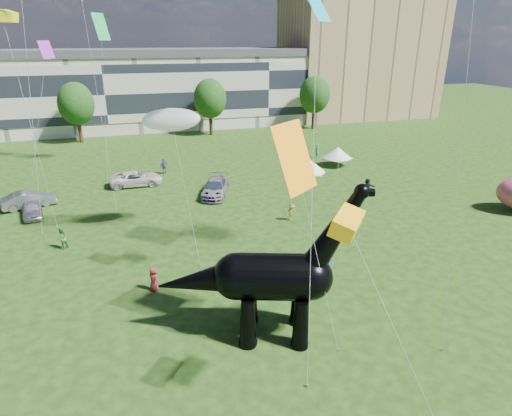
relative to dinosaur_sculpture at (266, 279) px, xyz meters
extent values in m
plane|color=#16330C|center=(-1.79, -2.24, -3.39)|extent=(220.00, 220.00, 0.00)
cube|color=beige|center=(-9.79, 59.76, 2.61)|extent=(78.00, 11.00, 12.00)
cube|color=tan|center=(38.21, 62.76, 7.61)|extent=(28.00, 18.00, 22.00)
cylinder|color=#382314|center=(-13.79, 50.76, -1.79)|extent=(0.56, 0.56, 3.20)
ellipsoid|color=#14380F|center=(-13.79, 50.76, 2.93)|extent=(5.20, 5.20, 6.24)
cylinder|color=#382314|center=(6.21, 50.76, -1.79)|extent=(0.56, 0.56, 3.20)
ellipsoid|color=#14380F|center=(6.21, 50.76, 2.93)|extent=(5.20, 5.20, 6.24)
cylinder|color=#382314|center=(24.21, 50.76, -1.79)|extent=(0.56, 0.56, 3.20)
ellipsoid|color=#14380F|center=(24.21, 50.76, 2.93)|extent=(5.20, 5.20, 6.24)
cone|color=black|center=(-1.14, -0.69, -2.02)|extent=(1.18, 1.18, 2.72)
sphere|color=black|center=(-1.14, -0.69, -3.22)|extent=(1.00, 1.00, 1.00)
cone|color=black|center=(-0.54, 1.22, -2.02)|extent=(1.18, 1.18, 2.72)
sphere|color=black|center=(-0.54, 1.22, -3.22)|extent=(1.00, 1.00, 1.00)
cone|color=black|center=(1.46, -1.51, -2.02)|extent=(1.18, 1.18, 2.72)
sphere|color=black|center=(1.46, -1.51, -3.22)|extent=(1.00, 1.00, 1.00)
cone|color=black|center=(2.06, 0.40, -2.02)|extent=(1.18, 1.18, 2.72)
sphere|color=black|center=(2.06, 0.40, -3.22)|extent=(1.00, 1.00, 1.00)
cylinder|color=black|center=(0.37, -0.12, 0.15)|extent=(4.37, 3.49, 2.45)
sphere|color=black|center=(-1.44, 0.46, 0.15)|extent=(2.45, 2.45, 2.45)
sphere|color=black|center=(2.19, -0.69, 0.15)|extent=(2.36, 2.36, 2.36)
cone|color=black|center=(3.25, -1.03, 2.78)|extent=(3.67, 2.33, 4.81)
sphere|color=black|center=(4.30, -1.36, 4.87)|extent=(0.76, 0.76, 0.76)
cylinder|color=black|center=(4.56, -1.44, 4.82)|extent=(0.73, 0.57, 0.40)
cone|color=black|center=(-3.23, 1.02, -0.15)|extent=(5.15, 3.26, 2.67)
imported|color=silver|center=(-15.36, 21.29, -2.70)|extent=(2.42, 4.27, 1.37)
imported|color=slate|center=(-16.06, 23.71, -2.61)|extent=(4.99, 2.96, 1.55)
imported|color=silver|center=(-6.19, 27.56, -2.61)|extent=(5.62, 2.68, 1.55)
imported|color=#595960|center=(1.47, 22.20, -2.58)|extent=(3.96, 6.01, 1.62)
cube|color=white|center=(12.47, 24.05, -2.38)|extent=(3.55, 3.55, 0.11)
cone|color=white|center=(12.47, 24.05, -1.65)|extent=(4.50, 4.50, 1.37)
cylinder|color=#999999|center=(10.81, 23.34, -2.88)|extent=(0.05, 0.05, 1.00)
cylinder|color=#999999|center=(13.18, 22.39, -2.88)|extent=(0.05, 0.05, 1.00)
cylinder|color=#999999|center=(11.76, 25.71, -2.88)|extent=(0.05, 0.05, 1.00)
cylinder|color=#999999|center=(14.13, 24.76, -2.88)|extent=(0.05, 0.05, 1.00)
cube|color=white|center=(18.06, 28.58, -2.39)|extent=(3.59, 3.59, 0.11)
cone|color=white|center=(18.06, 28.58, -1.67)|extent=(4.54, 4.54, 1.36)
cylinder|color=#999999|center=(17.43, 26.91, -2.89)|extent=(0.05, 0.05, 0.99)
cylinder|color=#999999|center=(19.74, 27.95, -2.89)|extent=(0.05, 0.05, 0.99)
cylinder|color=#999999|center=(16.39, 29.21, -2.89)|extent=(0.05, 0.05, 0.99)
cylinder|color=#999999|center=(18.70, 30.25, -2.89)|extent=(0.05, 0.05, 0.99)
imported|color=black|center=(16.15, 17.81, -2.45)|extent=(1.82, 1.12, 1.87)
imported|color=#378736|center=(-11.91, 13.73, -2.52)|extent=(1.05, 1.06, 1.73)
imported|color=teal|center=(17.18, 32.85, -2.46)|extent=(0.48, 0.70, 1.85)
imported|color=olive|center=(6.67, 14.03, -2.60)|extent=(1.11, 0.78, 1.56)
imported|color=#4B3880|center=(-2.93, 31.08, -2.48)|extent=(1.16, 0.83, 1.82)
imported|color=#A52935|center=(-5.57, 5.97, -2.59)|extent=(0.83, 0.92, 1.59)
imported|color=#296099|center=(5.78, 4.46, -2.53)|extent=(0.69, 0.53, 1.71)
plane|color=orange|center=(1.29, -0.26, 6.46)|extent=(3.37, 2.96, 3.12)
ellipsoid|color=silver|center=(-3.00, 14.66, 5.81)|extent=(3.88, 4.79, 1.71)
plane|color=green|center=(-8.24, 36.07, 12.65)|extent=(2.20, 2.77, 2.84)
plane|color=purple|center=(-14.83, 39.81, 10.20)|extent=(2.08, 1.93, 2.01)
plane|color=#0CA7BD|center=(3.37, 2.87, 13.07)|extent=(2.01, 1.85, 1.47)
cube|color=#FEAF0D|center=(1.09, -6.02, 5.63)|extent=(1.94, 2.07, 0.79)
cube|color=yellow|center=(-15.48, 25.09, 13.27)|extent=(2.36, 2.87, 1.04)
camera|label=1|loc=(-5.68, -18.27, 11.68)|focal=30.00mm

